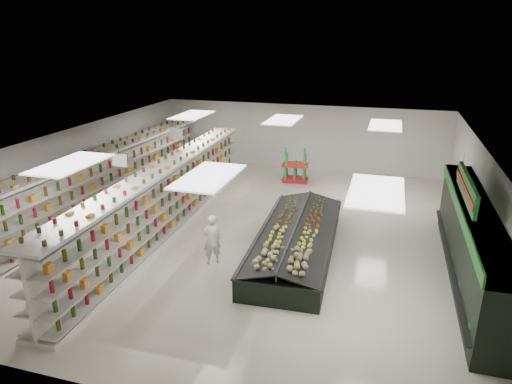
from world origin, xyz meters
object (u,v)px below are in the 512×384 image
(gondola_left, at_px, (110,181))
(gondola_center, at_px, (166,201))
(shopper_background, at_px, (205,162))
(shopper_main, at_px, (212,239))
(soda_endcap, at_px, (295,166))
(produce_island, at_px, (296,239))

(gondola_left, xyz_separation_m, gondola_center, (3.07, -1.33, -0.02))
(gondola_center, bearing_deg, shopper_background, 96.30)
(shopper_main, bearing_deg, soda_endcap, -133.09)
(gondola_left, distance_m, soda_endcap, 8.16)
(gondola_left, height_order, produce_island, gondola_left)
(produce_island, xyz_separation_m, shopper_background, (-5.41, 5.81, 0.50))
(gondola_left, xyz_separation_m, shopper_background, (2.33, 4.02, -0.13))
(soda_endcap, xyz_separation_m, shopper_main, (-0.74, -8.44, 0.04))
(gondola_center, xyz_separation_m, shopper_main, (2.44, -1.88, -0.29))
(gondola_center, bearing_deg, soda_endcap, 62.57)
(shopper_main, height_order, shopper_background, shopper_background)
(gondola_center, distance_m, shopper_background, 5.40)
(produce_island, relative_size, shopper_background, 3.50)
(shopper_main, bearing_deg, gondola_center, -75.63)
(produce_island, relative_size, soda_endcap, 4.35)
(shopper_background, bearing_deg, soda_endcap, -62.13)
(shopper_main, xyz_separation_m, shopper_background, (-3.18, 7.23, 0.17))
(gondola_left, xyz_separation_m, soda_endcap, (6.25, 5.23, -0.34))
(soda_endcap, bearing_deg, gondola_left, -140.07)
(soda_endcap, distance_m, shopper_main, 8.47)
(produce_island, xyz_separation_m, soda_endcap, (-1.49, 7.02, 0.29))
(shopper_main, distance_m, shopper_background, 7.90)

